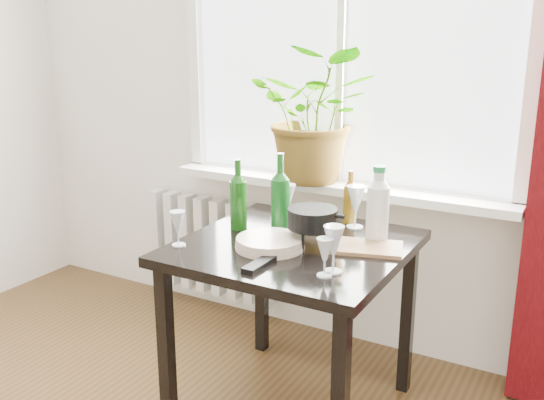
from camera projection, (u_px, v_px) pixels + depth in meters
The scene contains 18 objects.
window at pixel (345, 18), 2.75m from camera, with size 1.72×0.08×1.62m.
windowsill at pixel (334, 186), 2.90m from camera, with size 1.72×0.20×0.04m.
radiator at pixel (211, 246), 3.40m from camera, with size 0.80×0.10×0.55m.
table at pixel (294, 265), 2.40m from camera, with size 0.85×0.85×0.74m.
potted_plant at pixel (317, 115), 2.84m from camera, with size 0.58×0.50×0.64m, color #24751F.
wine_bottle_left at pixel (238, 194), 2.51m from camera, with size 0.07×0.07×0.30m, color #0E3E0C, non-canonical shape.
wine_bottle_right at pixel (280, 193), 2.46m from camera, with size 0.08×0.08×0.33m, color #0D4613, non-canonical shape.
bottle_amber at pixel (350, 197), 2.59m from camera, with size 0.06×0.06×0.23m, color brown, non-canonical shape.
cleaning_bottle at pixel (378, 203), 2.35m from camera, with size 0.09×0.09×0.31m, color silver, non-canonical shape.
wineglass_front_right at pixel (334, 249), 2.06m from camera, with size 0.07×0.07×0.17m, color silver, non-canonical shape.
wineglass_far_right at pixel (325, 257), 2.03m from camera, with size 0.06×0.06×0.14m, color silver, non-canonical shape.
wineglass_back_center at pixel (355, 206), 2.53m from camera, with size 0.08×0.08×0.19m, color white, non-canonical shape.
wineglass_back_left at pixel (287, 204), 2.59m from camera, with size 0.08×0.08×0.18m, color silver, non-canonical shape.
wineglass_front_left at pixel (178, 228), 2.32m from camera, with size 0.06×0.06×0.14m, color silver, non-canonical shape.
plate_stack at pixel (270, 243), 2.31m from camera, with size 0.27×0.27×0.04m, color beige.
fondue_pot at pixel (313, 227), 2.32m from camera, with size 0.22×0.19×0.15m, color black, non-canonical shape.
tv_remote at pixel (259, 264), 2.13m from camera, with size 0.05×0.17×0.02m, color black.
cutting_board at pixel (365, 247), 2.30m from camera, with size 0.28×0.18×0.01m, color olive.
Camera 1 is at (1.13, -0.45, 1.53)m, focal length 40.00 mm.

